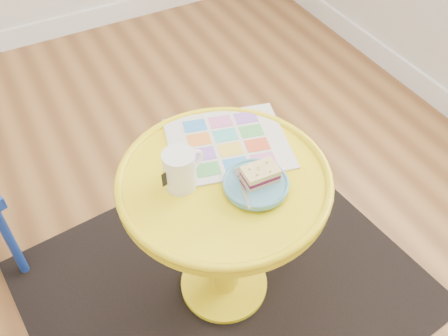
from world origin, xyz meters
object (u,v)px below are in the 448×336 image
mug (180,169)px  plate (256,184)px  side_table (224,214)px  newspaper (228,143)px

mug → plate: size_ratio=0.70×
plate → side_table: bearing=126.2°
plate → newspaper: bearing=84.2°
newspaper → mug: bearing=-142.0°
newspaper → mug: size_ratio=2.78×
newspaper → plate: size_ratio=1.96×
newspaper → plate: (-0.02, -0.19, 0.02)m
side_table → newspaper: 0.22m
newspaper → plate: plate is taller
mug → plate: bearing=-47.2°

